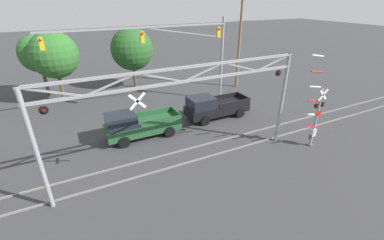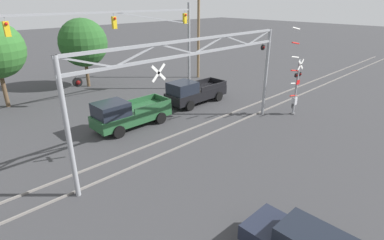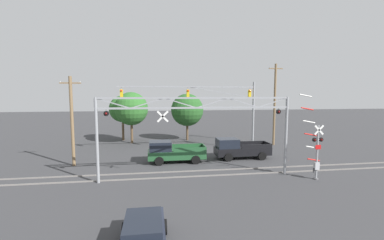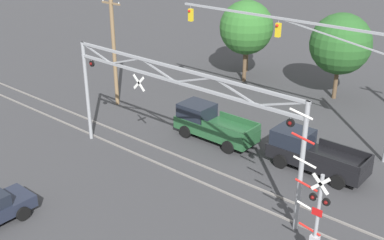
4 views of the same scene
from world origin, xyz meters
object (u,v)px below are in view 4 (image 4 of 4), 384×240
(traffic_signal_span, at_px, (330,55))
(utility_pole_left, at_px, (114,50))
(crossing_gantry, at_px, (175,98))
(background_tree_far_left_verge, at_px, (248,22))
(pickup_truck_lead, at_px, (211,124))
(pickup_truck_following, at_px, (311,153))
(crossing_signal_mast, at_px, (314,216))
(background_tree_far_right_verge, at_px, (341,44))
(background_tree_beyond_span, at_px, (246,28))

(traffic_signal_span, bearing_deg, utility_pole_left, -164.91)
(crossing_gantry, relative_size, background_tree_far_left_verge, 2.35)
(pickup_truck_lead, xyz_separation_m, pickup_truck_following, (6.69, 0.48, 0.00))
(crossing_signal_mast, height_order, pickup_truck_following, crossing_signal_mast)
(traffic_signal_span, height_order, pickup_truck_following, traffic_signal_span)
(crossing_gantry, distance_m, background_tree_far_left_verge, 19.33)
(crossing_signal_mast, xyz_separation_m, pickup_truck_following, (-3.65, 7.05, -1.21))
(traffic_signal_span, height_order, background_tree_far_right_verge, traffic_signal_span)
(background_tree_far_left_verge, relative_size, background_tree_far_right_verge, 0.96)
(pickup_truck_following, bearing_deg, crossing_signal_mast, -62.62)
(pickup_truck_lead, relative_size, background_tree_beyond_span, 0.80)
(utility_pole_left, bearing_deg, traffic_signal_span, 15.09)
(utility_pole_left, height_order, background_tree_far_left_verge, utility_pole_left)
(crossing_signal_mast, distance_m, pickup_truck_following, 8.03)
(pickup_truck_lead, bearing_deg, background_tree_far_left_verge, 115.32)
(traffic_signal_span, xyz_separation_m, background_tree_far_right_verge, (-2.64, 7.68, -1.34))
(crossing_signal_mast, height_order, pickup_truck_lead, crossing_signal_mast)
(pickup_truck_lead, bearing_deg, background_tree_beyond_span, 114.00)
(utility_pole_left, xyz_separation_m, background_tree_far_right_verge, (11.91, 11.60, 0.11))
(pickup_truck_following, bearing_deg, utility_pole_left, -178.64)
(crossing_signal_mast, bearing_deg, background_tree_far_right_verge, 112.14)
(crossing_signal_mast, bearing_deg, background_tree_beyond_span, 131.32)
(traffic_signal_span, height_order, pickup_truck_lead, traffic_signal_span)
(background_tree_beyond_span, distance_m, background_tree_far_left_verge, 2.71)
(crossing_signal_mast, xyz_separation_m, background_tree_beyond_span, (-15.03, 17.10, 2.36))
(background_tree_beyond_span, bearing_deg, background_tree_far_left_verge, 120.95)
(utility_pole_left, distance_m, background_tree_beyond_span, 11.29)
(background_tree_beyond_span, bearing_deg, background_tree_far_right_verge, 8.79)
(crossing_gantry, xyz_separation_m, background_tree_far_right_verge, (1.45, 16.65, -0.29))
(pickup_truck_lead, relative_size, background_tree_far_left_verge, 0.86)
(background_tree_far_left_verge, bearing_deg, background_tree_beyond_span, -59.05)
(pickup_truck_lead, height_order, background_tree_far_right_verge, background_tree_far_right_verge)
(crossing_gantry, xyz_separation_m, background_tree_far_left_verge, (-7.54, 17.80, -0.14))
(pickup_truck_lead, xyz_separation_m, background_tree_far_left_verge, (-6.08, 12.86, 3.43))
(traffic_signal_span, xyz_separation_m, background_tree_beyond_span, (-10.24, 6.51, -1.05))
(crossing_gantry, relative_size, pickup_truck_following, 2.68)
(traffic_signal_span, bearing_deg, pickup_truck_following, -72.14)
(pickup_truck_lead, distance_m, pickup_truck_following, 6.71)
(traffic_signal_span, relative_size, background_tree_far_left_verge, 2.43)
(utility_pole_left, xyz_separation_m, background_tree_beyond_span, (4.31, 10.43, 0.40))
(pickup_truck_following, xyz_separation_m, background_tree_far_right_verge, (-3.79, 11.23, 3.28))
(traffic_signal_span, distance_m, pickup_truck_lead, 8.27)
(pickup_truck_lead, distance_m, background_tree_far_left_verge, 14.63)
(crossing_signal_mast, bearing_deg, traffic_signal_span, 114.34)
(pickup_truck_lead, xyz_separation_m, utility_pole_left, (-9.00, 0.11, 3.18))
(background_tree_far_right_verge, bearing_deg, pickup_truck_following, -71.36)
(crossing_gantry, height_order, background_tree_beyond_span, background_tree_beyond_span)
(crossing_gantry, relative_size, background_tree_far_right_verge, 2.26)
(crossing_gantry, relative_size, utility_pole_left, 1.84)
(crossing_gantry, relative_size, traffic_signal_span, 0.97)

